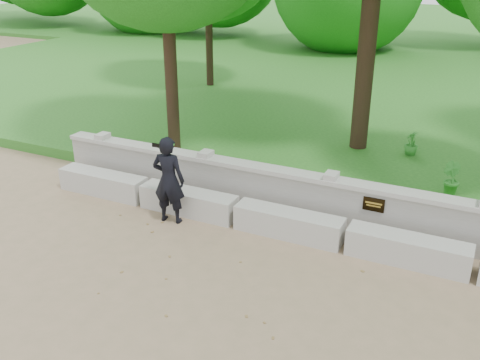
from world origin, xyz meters
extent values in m
plane|color=#917559|center=(0.00, 0.00, 0.00)|extent=(80.00, 80.00, 0.00)
cube|color=#27611E|center=(0.00, 14.00, 0.12)|extent=(40.00, 22.00, 0.25)
cube|color=#B6B3AC|center=(-5.00, 1.90, 0.23)|extent=(1.90, 0.45, 0.45)
cube|color=#B6B3AC|center=(-3.00, 1.90, 0.23)|extent=(1.90, 0.45, 0.45)
cube|color=#B6B3AC|center=(-1.00, 1.90, 0.23)|extent=(1.90, 0.45, 0.45)
cube|color=#B6B3AC|center=(1.00, 1.90, 0.23)|extent=(1.90, 0.45, 0.45)
cube|color=#ABA8A1|center=(0.00, 2.60, 0.41)|extent=(12.50, 0.25, 0.82)
cube|color=#B6B3AC|center=(0.00, 2.60, 0.86)|extent=(12.50, 0.35, 0.08)
cube|color=black|center=(0.30, 2.46, 0.62)|extent=(0.36, 0.02, 0.24)
imported|color=black|center=(-3.13, 1.48, 0.81)|extent=(0.64, 0.47, 1.62)
cube|color=black|center=(-3.13, 1.15, 1.56)|extent=(0.14, 0.04, 0.07)
cylinder|color=#382619|center=(-7.21, 10.39, 2.05)|extent=(0.24, 0.24, 3.60)
cylinder|color=#382619|center=(-4.75, 4.20, 2.34)|extent=(0.28, 0.28, 4.19)
cylinder|color=#382619|center=(-0.91, 6.26, 3.22)|extent=(0.40, 0.40, 5.95)
imported|color=#34882E|center=(-4.31, 3.30, 0.53)|extent=(0.33, 0.35, 0.55)
imported|color=#34882E|center=(1.34, 4.30, 0.58)|extent=(0.46, 0.46, 0.65)
imported|color=#34882E|center=(0.30, 6.27, 0.53)|extent=(0.38, 0.40, 0.55)
camera|label=1|loc=(1.81, -5.79, 4.53)|focal=40.00mm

